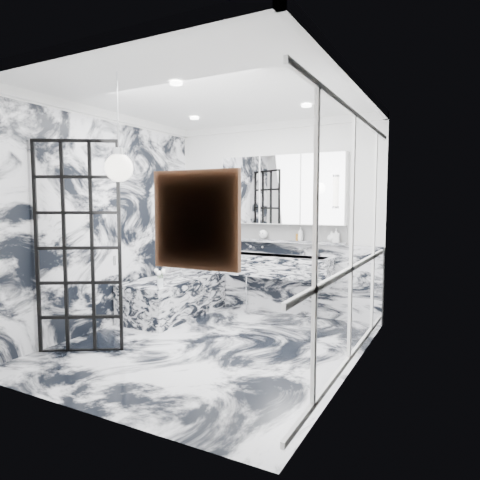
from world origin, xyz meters
The scene contains 25 objects.
floor centered at (0.00, 0.00, 0.00)m, with size 3.60×3.60×0.00m, color white.
ceiling centered at (0.00, 0.00, 2.80)m, with size 3.60×3.60×0.00m, color white.
wall_back centered at (0.00, 1.80, 1.40)m, with size 3.60×3.60×0.00m, color white.
wall_front centered at (0.00, -1.80, 1.40)m, with size 3.60×3.60×0.00m, color white.
wall_left centered at (-1.60, 0.00, 1.40)m, with size 3.60×3.60×0.00m, color white.
wall_right centered at (1.60, 0.00, 1.40)m, with size 3.60×3.60×0.00m, color white.
marble_clad_back centered at (0.00, 1.78, 0.53)m, with size 3.18×0.05×1.05m, color white.
marble_clad_left centered at (-1.59, 0.00, 1.34)m, with size 0.02×3.56×2.68m, color white.
panel_molding centered at (1.58, 0.00, 1.30)m, with size 0.03×3.40×2.30m, color white.
soap_bottle_a centered at (0.45, 1.71, 1.19)m, with size 0.08×0.08×0.20m, color #8C5919.
soap_bottle_b centered at (0.97, 1.71, 1.18)m, with size 0.09×0.09×0.19m, color #4C4C51.
soap_bottle_c centered at (0.90, 1.71, 1.17)m, with size 0.12×0.12×0.15m, color silver.
face_pot centered at (-0.13, 1.71, 1.17)m, with size 0.13×0.13×0.13m, color white.
amber_bottle centered at (0.40, 1.71, 1.14)m, with size 0.04×0.04×0.10m, color #8C5919.
flower_vase centered at (-0.89, 0.23, 0.61)m, with size 0.08×0.08×0.12m, color silver.
crittall_door centered at (-1.16, -0.82, 1.14)m, with size 0.88×0.04×2.29m, color black, non-canonical shape.
artwork centered at (0.99, -1.76, 1.52)m, with size 0.54×0.05×0.54m, color #B65112.
pendant_light centered at (-0.16, -1.23, 1.93)m, with size 0.24×0.24×0.24m, color white.
trough_sink centered at (0.15, 1.55, 0.73)m, with size 1.60×0.45×0.30m, color silver.
ledge centered at (0.15, 1.72, 1.07)m, with size 1.90×0.14×0.04m, color silver.
subway_tile centered at (0.15, 1.78, 1.21)m, with size 1.90×0.03×0.23m, color white.
mirror_cabinet centered at (0.15, 1.73, 1.82)m, with size 1.90×0.16×1.00m, color white.
sconce_left centered at (-0.67, 1.63, 1.78)m, with size 0.07×0.07×0.40m, color white.
sconce_right centered at (0.97, 1.63, 1.78)m, with size 0.07×0.07×0.40m, color white.
bathtub centered at (-1.18, 0.90, 0.28)m, with size 0.75×1.65×0.55m, color silver.
Camera 1 is at (2.54, -4.06, 1.63)m, focal length 32.00 mm.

